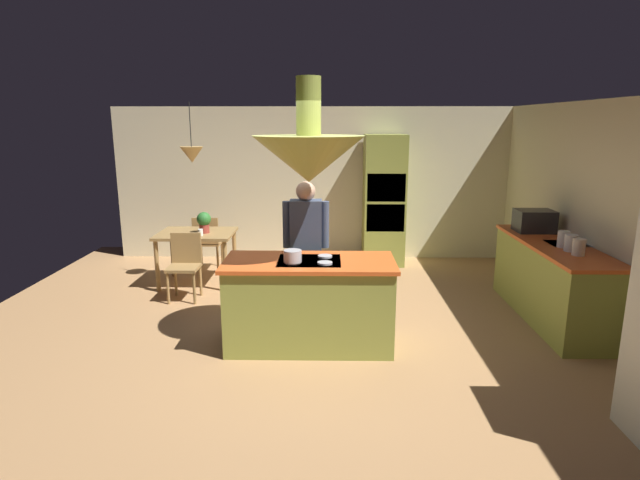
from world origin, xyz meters
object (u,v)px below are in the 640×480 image
object	(u,v)px
canister_flour	(579,247)
canister_tea	(564,239)
oven_tower	(384,200)
cup_on_table	(200,232)
canister_sugar	(571,243)
kitchen_island	(309,303)
microwave_on_counter	(534,221)
potted_plant_on_table	(204,221)
cooking_pot_on_cooktop	(293,256)
person_at_island	(306,243)
chair_facing_island	(185,261)
dining_table	(197,239)
chair_by_back_wall	(207,240)

from	to	relation	value
canister_flour	canister_tea	bearing A→B (deg)	90.00
oven_tower	cup_on_table	xyz separation A→B (m)	(-2.68, -1.35, -0.25)
oven_tower	canister_tea	size ratio (longest dim) A/B	11.41
canister_tea	canister_sugar	bearing A→B (deg)	-90.00
canister_flour	cup_on_table	bearing A→B (deg)	159.68
kitchen_island	canister_sugar	distance (m)	2.92
cup_on_table	canister_tea	bearing A→B (deg)	-16.12
canister_flour	microwave_on_counter	world-z (taller)	microwave_on_counter
canister_flour	potted_plant_on_table	bearing A→B (deg)	157.62
cooking_pot_on_cooktop	oven_tower	bearing A→B (deg)	69.52
potted_plant_on_table	person_at_island	bearing A→B (deg)	-42.69
chair_facing_island	cup_on_table	distance (m)	0.54
microwave_on_counter	cooking_pot_on_cooktop	bearing A→B (deg)	-152.10
cooking_pot_on_cooktop	dining_table	bearing A→B (deg)	124.63
dining_table	cooking_pot_on_cooktop	world-z (taller)	cooking_pot_on_cooktop
dining_table	chair_facing_island	xyz separation A→B (m)	(0.00, -0.64, -0.15)
chair_by_back_wall	cooking_pot_on_cooktop	xyz separation A→B (m)	(1.54, -2.87, 0.50)
canister_tea	cooking_pot_on_cooktop	world-z (taller)	canister_tea
canister_flour	canister_tea	size ratio (longest dim) A/B	0.98
cooking_pot_on_cooktop	kitchen_island	bearing A→B (deg)	39.09
potted_plant_on_table	canister_tea	xyz separation A→B (m)	(4.41, -1.46, 0.09)
oven_tower	chair_facing_island	bearing A→B (deg)	-147.49
oven_tower	canister_flour	xyz separation A→B (m)	(1.74, -2.99, -0.04)
chair_facing_island	canister_tea	xyz separation A→B (m)	(4.54, -0.85, 0.51)
person_at_island	canister_flour	distance (m)	2.93
chair_facing_island	cooking_pot_on_cooktop	distance (m)	2.27
person_at_island	canister_tea	xyz separation A→B (m)	(2.90, -0.07, 0.07)
cup_on_table	cooking_pot_on_cooktop	size ratio (longest dim) A/B	0.50
kitchen_island	oven_tower	world-z (taller)	oven_tower
canister_flour	dining_table	bearing A→B (deg)	157.84
potted_plant_on_table	microwave_on_counter	world-z (taller)	microwave_on_counter
canister_flour	canister_sugar	size ratio (longest dim) A/B	0.98
cup_on_table	dining_table	bearing A→B (deg)	118.76
kitchen_island	cooking_pot_on_cooktop	distance (m)	0.58
chair_facing_island	canister_sugar	size ratio (longest dim) A/B	4.71
dining_table	person_at_island	distance (m)	2.19
canister_sugar	canister_tea	world-z (taller)	same
chair_by_back_wall	cooking_pot_on_cooktop	world-z (taller)	cooking_pot_on_cooktop
canister_sugar	oven_tower	bearing A→B (deg)	121.75
potted_plant_on_table	cup_on_table	xyz separation A→B (m)	(-0.01, -0.18, -0.12)
cooking_pot_on_cooktop	microwave_on_counter	bearing A→B (deg)	27.90
dining_table	canister_flour	size ratio (longest dim) A/B	5.92
cup_on_table	canister_tea	world-z (taller)	canister_tea
chair_facing_island	canister_tea	distance (m)	4.65
person_at_island	potted_plant_on_table	world-z (taller)	person_at_island
kitchen_island	person_at_island	xyz separation A→B (m)	(-0.06, 0.68, 0.48)
chair_by_back_wall	microwave_on_counter	xyz separation A→B (m)	(4.54, -1.28, 0.56)
potted_plant_on_table	oven_tower	bearing A→B (deg)	23.76
cup_on_table	canister_sugar	size ratio (longest dim) A/B	0.49
potted_plant_on_table	cup_on_table	distance (m)	0.22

